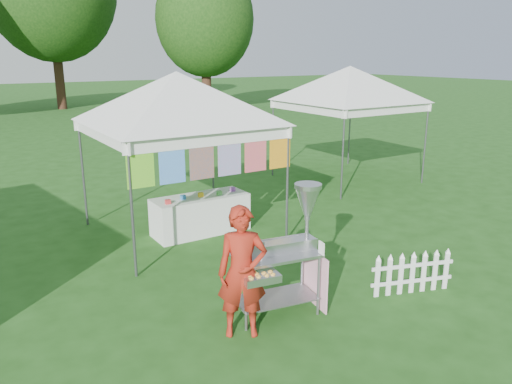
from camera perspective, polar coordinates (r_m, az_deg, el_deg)
ground at (r=6.90m, az=4.08°, el=-13.05°), size 120.00×120.00×0.00m
canopy_main at (r=9.10m, az=-9.10°, el=13.39°), size 4.24×4.24×3.45m
canopy_right at (r=13.44m, az=10.73°, el=13.95°), size 4.24×4.24×3.45m
tree_right at (r=30.17m, az=-5.87°, el=19.00°), size 5.60×5.60×8.42m
donut_cart at (r=6.38m, az=3.82°, el=-5.54°), size 1.33×0.82×1.71m
vendor at (r=5.95m, az=-1.58°, el=-9.16°), size 0.70×0.62×1.62m
picket_fence at (r=7.48m, az=17.43°, el=-8.94°), size 1.20×0.43×0.56m
display_table at (r=9.51m, az=-6.36°, el=-2.57°), size 1.80×0.70×0.72m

